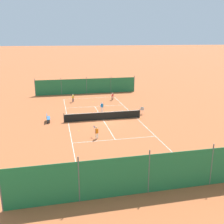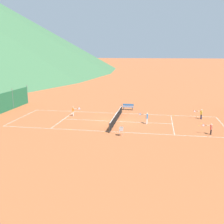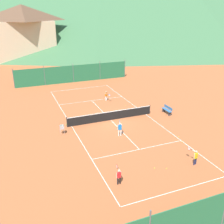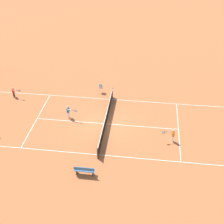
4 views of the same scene
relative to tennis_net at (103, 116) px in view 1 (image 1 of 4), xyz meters
The scene contains 19 objects.
ground_plane 0.50m from the tennis_net, ahead, with size 600.00×600.00×0.00m, color #B25B33.
court_line_markings 0.50m from the tennis_net, ahead, with size 8.25×23.85×0.01m.
tennis_net is the anchor object (origin of this frame).
windscreen_fence_far 15.52m from the tennis_net, 90.00° to the left, with size 17.28×0.08×2.90m.
windscreen_fence_near 15.52m from the tennis_net, 90.00° to the right, with size 17.28×0.08×2.90m.
player_near_service 6.00m from the tennis_net, 73.61° to the left, with size 0.38×1.04×1.20m.
player_near_baseline 10.24m from the tennis_net, 74.17° to the right, with size 0.39×1.03×1.19m.
player_far_service 3.55m from the tennis_net, 98.17° to the right, with size 0.57×1.03×1.29m.
player_far_baseline 10.39m from the tennis_net, 108.68° to the right, with size 0.38×0.95×1.10m.
tennis_ball_service_box 5.92m from the tennis_net, 135.15° to the left, with size 0.07×0.07×0.07m, color #CCE033.
tennis_ball_alley_right 7.82m from the tennis_net, 59.30° to the right, with size 0.07×0.07×0.07m, color #CCE033.
tennis_ball_far_corner 4.58m from the tennis_net, behind, with size 0.07×0.07×0.07m, color #CCE033.
tennis_ball_alley_left 9.62m from the tennis_net, 86.73° to the right, with size 0.07×0.07×0.07m, color #CCE033.
tennis_ball_by_net_right 9.23m from the tennis_net, 91.35° to the right, with size 0.07×0.07×0.07m, color #CCE033.
tennis_ball_by_net_left 7.20m from the tennis_net, 53.68° to the right, with size 0.07×0.07×0.07m, color #CCE033.
tennis_ball_mid_court 4.52m from the tennis_net, 45.22° to the left, with size 0.07×0.07×0.07m, color #CCE033.
tennis_ball_near_corner 4.45m from the tennis_net, 162.34° to the right, with size 0.07×0.07×0.07m, color #CCE033.
ball_hopper 5.46m from the tennis_net, 166.23° to the right, with size 0.36×0.36×0.89m.
courtside_bench 6.38m from the tennis_net, ahead, with size 0.36×1.50×0.84m.
Camera 1 is at (5.33, 29.15, 9.40)m, focal length 42.00 mm.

